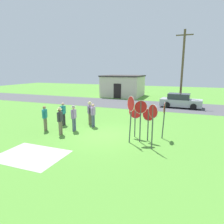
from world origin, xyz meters
The scene contains 18 objects.
ground_plane centered at (0.00, 0.00, 0.00)m, with size 80.00×80.00×0.00m, color #518E33.
street_asphalt centered at (0.00, 11.87, 0.00)m, with size 60.00×6.40×0.01m, color #4C4C51.
concrete_path centered at (-2.15, -3.99, 0.00)m, with size 3.20×2.40×0.01m, color #ADAAA3.
building_background centered at (-4.73, 18.53, 1.61)m, with size 5.83×5.58×3.20m.
utility_pole centered at (3.91, 13.23, 4.35)m, with size 1.80×0.24×8.34m.
parked_car_on_street centered at (4.01, 11.74, 0.69)m, with size 4.42×2.25×1.51m.
stop_sign_leaning_left centered at (2.70, 0.05, 1.29)m, with size 0.71×0.15×1.91m.
stop_sign_rear_right centered at (2.33, -0.31, 1.64)m, with size 0.66×0.37×2.41m.
stop_sign_leaning_right centered at (1.82, 0.46, 1.37)m, with size 0.86×0.15×2.01m.
stop_sign_nearest centered at (3.14, -1.13, 1.61)m, with size 0.54×0.47×2.37m.
stop_sign_far_back centered at (1.83, -0.58, 1.84)m, with size 0.61×0.67×2.66m.
stop_sign_center_cluster centered at (3.49, 0.76, 1.51)m, with size 0.16×0.70×2.23m.
person_with_sunhat centered at (-4.15, -0.44, 0.95)m, with size 0.32×0.55×1.69m.
person_in_teal centered at (-2.67, -0.82, 0.98)m, with size 0.32×0.56×1.74m.
person_in_blue centered at (-2.28, 0.17, 0.98)m, with size 0.32×0.57×1.74m.
person_on_left centered at (-2.02, 1.99, 0.98)m, with size 0.32×0.57×1.74m.
person_holding_notes centered at (-1.55, 1.52, 0.98)m, with size 0.35×0.57×1.69m.
person_near_signs centered at (-3.77, 1.10, 0.98)m, with size 0.35×0.57×1.69m.
Camera 1 is at (4.70, -10.95, 4.06)m, focal length 31.94 mm.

